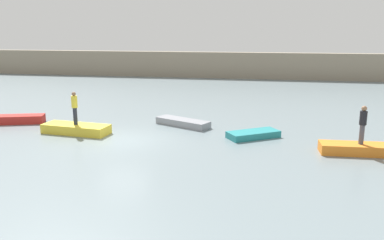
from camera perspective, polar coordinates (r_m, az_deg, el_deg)
ground_plane at (r=20.58m, az=-9.86°, el=-2.93°), size 120.00×120.00×0.00m
embankment_wall at (r=46.73m, az=1.76°, el=8.00°), size 80.00×1.20×2.98m
rowboat_red at (r=26.24m, az=-24.68°, el=0.08°), size 3.92×2.02×0.50m
rowboat_yellow at (r=22.50m, az=-16.42°, el=-1.24°), size 3.82×1.69×0.50m
rowboat_grey at (r=23.28m, az=-1.34°, el=-0.36°), size 3.48×2.35×0.40m
rowboat_teal at (r=21.00m, az=8.86°, el=-2.07°), size 2.90×2.44×0.35m
rowboat_orange at (r=19.64m, az=23.16°, el=-3.87°), size 3.62×1.23×0.47m
person_yellow_shirt at (r=22.23m, az=-16.63°, el=1.90°), size 0.32×0.32×1.80m
person_dark_shirt at (r=19.34m, az=23.48°, el=-0.38°), size 0.32×0.32×1.78m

